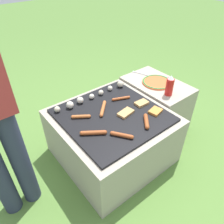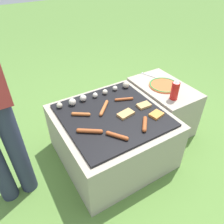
{
  "view_description": "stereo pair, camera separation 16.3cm",
  "coord_description": "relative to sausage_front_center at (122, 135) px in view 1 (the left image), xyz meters",
  "views": [
    {
      "loc": [
        -0.81,
        -1.02,
        1.46
      ],
      "look_at": [
        0.0,
        0.0,
        0.47
      ],
      "focal_mm": 35.0,
      "sensor_mm": 36.0,
      "label": 1
    },
    {
      "loc": [
        -0.68,
        -1.11,
        1.46
      ],
      "look_at": [
        0.0,
        0.0,
        0.47
      ],
      "focal_mm": 35.0,
      "sensor_mm": 36.0,
      "label": 2
    }
  ],
  "objects": [
    {
      "name": "mushroom_row",
      "position": [
        0.1,
        0.5,
        0.01
      ],
      "size": [
        0.67,
        0.07,
        0.06
      ],
      "color": "beige",
      "rests_on": "grill"
    },
    {
      "name": "sausage_front_center",
      "position": [
        0.0,
        0.0,
        0.0
      ],
      "size": [
        0.11,
        0.14,
        0.03
      ],
      "color": "#A34C23",
      "rests_on": "grill"
    },
    {
      "name": "sausage_mid_right",
      "position": [
        0.28,
        0.34,
        -0.0
      ],
      "size": [
        0.15,
        0.07,
        0.02
      ],
      "color": "#A34C23",
      "rests_on": "grill"
    },
    {
      "name": "bread_slice_center",
      "position": [
        0.38,
        0.04,
        -0.0
      ],
      "size": [
        0.11,
        0.09,
        0.02
      ],
      "color": "#D18438",
      "rests_on": "grill"
    },
    {
      "name": "side_ledge",
      "position": [
        0.72,
        0.33,
        -0.24
      ],
      "size": [
        0.4,
        0.62,
        0.45
      ],
      "color": "#A89E8C",
      "rests_on": "ground_plane"
    },
    {
      "name": "sausage_back_right",
      "position": [
        -0.11,
        0.34,
        -0.0
      ],
      "size": [
        0.13,
        0.09,
        0.03
      ],
      "color": "#B7602D",
      "rests_on": "grill"
    },
    {
      "name": "sausage_mid_left",
      "position": [
        -0.13,
        0.14,
        0.0
      ],
      "size": [
        0.16,
        0.12,
        0.03
      ],
      "color": "#A34C23",
      "rests_on": "grill"
    },
    {
      "name": "sausage_front_left",
      "position": [
        0.23,
        -0.0,
        0.0
      ],
      "size": [
        0.12,
        0.13,
        0.03
      ],
      "color": "#A34C23",
      "rests_on": "grill"
    },
    {
      "name": "plate_colorful",
      "position": [
        0.72,
        0.34,
        -0.01
      ],
      "size": [
        0.27,
        0.27,
        0.02
      ],
      "color": "orange",
      "rests_on": "side_ledge"
    },
    {
      "name": "ground_plane",
      "position": [
        0.1,
        0.23,
        -0.46
      ],
      "size": [
        14.0,
        14.0,
        0.0
      ],
      "primitive_type": "plane",
      "color": "#567F38"
    },
    {
      "name": "grill",
      "position": [
        0.1,
        0.23,
        -0.24
      ],
      "size": [
        0.82,
        0.82,
        0.45
      ],
      "color": "#A89E8C",
      "rests_on": "ground_plane"
    },
    {
      "name": "fork_utensil",
      "position": [
        0.73,
        0.56,
        -0.01
      ],
      "size": [
        0.08,
        0.18,
        0.01
      ],
      "color": "silver",
      "rests_on": "side_ledge"
    },
    {
      "name": "bread_slice_right",
      "position": [
        0.37,
        0.19,
        -0.0
      ],
      "size": [
        0.11,
        0.07,
        0.02
      ],
      "color": "tan",
      "rests_on": "grill"
    },
    {
      "name": "condiment_bottle",
      "position": [
        0.65,
        0.15,
        0.07
      ],
      "size": [
        0.06,
        0.06,
        0.18
      ],
      "color": "red",
      "rests_on": "side_ledge"
    },
    {
      "name": "bread_slice_left",
      "position": [
        0.18,
        0.17,
        -0.0
      ],
      "size": [
        0.13,
        0.09,
        0.02
      ],
      "color": "tan",
      "rests_on": "grill"
    },
    {
      "name": "sausage_front_right",
      "position": [
        0.08,
        0.32,
        -0.0
      ],
      "size": [
        0.15,
        0.15,
        0.03
      ],
      "color": "#B7602D",
      "rests_on": "grill"
    }
  ]
}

